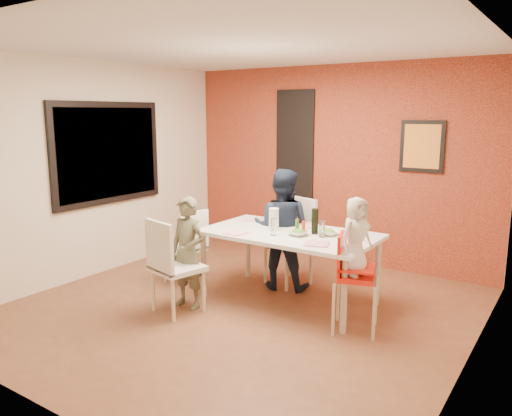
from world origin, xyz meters
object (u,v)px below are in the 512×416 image
Objects in this scene: dining_table at (289,238)px; chair_left at (189,243)px; child_far at (282,229)px; chair_far at (294,236)px; high_chair at (352,273)px; wine_bottle at (315,221)px; toddler at (356,236)px; chair_near at (170,262)px; child_near at (188,253)px; paper_towel_roll at (274,219)px.

chair_left is at bearing -171.58° from dining_table.
child_far is at bearing 126.31° from chair_left.
chair_far is 1.10× the size of high_chair.
dining_table is 6.84× the size of wine_bottle.
chair_far is 1.41× the size of toddler.
chair_far reaches higher than chair_left.
dining_table is at bearing 90.66° from toddler.
wine_bottle reaches higher than dining_table.
high_chair is at bearing -20.82° from dining_table.
chair_far is at bearing -112.32° from child_far.
wine_bottle is (1.09, 1.08, 0.36)m from chair_near.
wine_bottle is at bearing 37.59° from child_near.
dining_table is 1.11m from child_near.
high_chair is at bearing 94.92° from chair_left.
child_far is (-0.29, 0.33, 0.00)m from dining_table.
chair_near is 4.08× the size of paper_towel_roll.
child_far is 5.18× the size of wine_bottle.
toddler is at bearing 135.67° from child_far.
chair_left reaches higher than dining_table.
toddler is at bearing -19.59° from dining_table.
chair_far is at bearing 33.64° from high_chair.
chair_near is at bearing -135.37° from wine_bottle.
paper_towel_roll is (0.07, -0.59, 0.32)m from chair_far.
chair_near is 0.93m from chair_left.
chair_left is at bearing -169.96° from wine_bottle.
child_near is (-0.55, -1.33, 0.02)m from chair_far.
paper_towel_roll is at bearing -168.54° from wine_bottle.
toddler is (1.19, -0.65, 0.22)m from child_far.
child_near is (-0.81, -0.75, -0.11)m from dining_table.
wine_bottle is (-0.63, 0.40, -0.01)m from toddler.
dining_table is 1.80× the size of chair_far.
wine_bottle is (0.53, -0.49, 0.34)m from chair_far.
dining_table is 2.54× the size of toddler.
chair_left is at bearing 11.95° from child_far.
chair_far reaches higher than high_chair.
chair_left is at bearing -170.55° from paper_towel_roll.
child_near is 1.01m from paper_towel_roll.
child_near is (0.02, 0.25, 0.04)m from chair_near.
dining_table is 1.30m from chair_near.
chair_far is 1.46m from high_chair.
chair_near is at bearing 38.30° from chair_left.
chair_left is at bearing 106.87° from toddler.
chair_left is 0.64× the size of child_far.
child_near reaches higher than paper_towel_roll.
chair_far is at bearing 96.75° from paper_towel_roll.
child_far is (0.54, 1.33, 0.15)m from chair_near.
child_near is at bearing 49.30° from chair_left.
chair_far is 0.73× the size of child_far.
toddler is (0.02, 0.01, 0.36)m from high_chair.
child_near reaches higher than dining_table.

